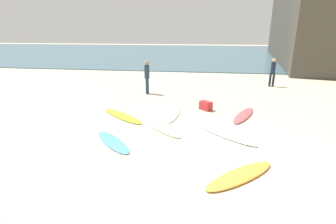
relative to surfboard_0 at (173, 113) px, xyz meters
The scene contains 12 objects.
ground_plane 3.58m from the surfboard_0, 71.68° to the right, with size 120.00×120.00×0.00m, color beige.
ocean_water 31.33m from the surfboard_0, 87.94° to the left, with size 120.00×40.00×0.08m, color #426675.
surfboard_0 is the anchor object (origin of this frame).
surfboard_1 5.12m from the surfboard_0, 63.74° to the right, with size 0.56×2.24×0.09m, color #F29937.
surfboard_2 3.50m from the surfboard_0, 115.52° to the right, with size 0.52×2.08×0.07m, color #55A2D5.
surfboard_3 2.97m from the surfboard_0, 44.49° to the right, with size 0.50×2.32×0.09m, color white.
surfboard_4 1.69m from the surfboard_0, 96.88° to the right, with size 0.57×2.33×0.08m, color beige.
surfboard_5 2.14m from the surfboard_0, 161.82° to the right, with size 0.53×2.59×0.09m, color yellow.
surfboard_6 2.96m from the surfboard_0, ahead, with size 0.51×2.40×0.09m, color #DD555A.
beachgoer_near 8.51m from the surfboard_0, 49.84° to the left, with size 0.37×0.37×1.76m.
beachgoer_mid 4.03m from the surfboard_0, 118.97° to the left, with size 0.28×0.34×1.83m.
beach_cooler 1.61m from the surfboard_0, 30.31° to the left, with size 0.54×0.34×0.39m, color #B2282D.
Camera 1 is at (0.20, -6.80, 3.40)m, focal length 27.14 mm.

